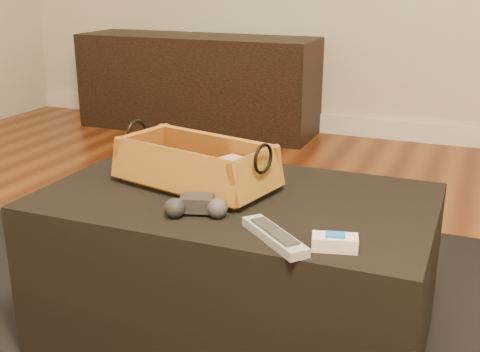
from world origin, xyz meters
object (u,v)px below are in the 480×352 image
at_px(tv_remote, 186,176).
at_px(game_controller, 196,206).
at_px(ottoman, 236,268).
at_px(silver_remote, 274,236).
at_px(cream_gadget, 335,242).
at_px(media_cabinet, 197,83).
at_px(wicker_basket, 196,167).

bearing_deg(tv_remote, game_controller, -49.11).
xyz_separation_m(ottoman, silver_remote, (0.18, -0.23, 0.22)).
xyz_separation_m(game_controller, cream_gadget, (0.35, -0.05, -0.01)).
bearing_deg(tv_remote, cream_gadget, -19.61).
height_order(ottoman, game_controller, game_controller).
xyz_separation_m(media_cabinet, ottoman, (1.16, -2.13, -0.08)).
bearing_deg(ottoman, wicker_basket, 167.95).
bearing_deg(ottoman, media_cabinet, 118.49).
height_order(game_controller, cream_gadget, game_controller).
bearing_deg(silver_remote, media_cabinet, 119.60).
distance_m(game_controller, silver_remote, 0.23).
bearing_deg(wicker_basket, cream_gadget, -29.35).
relative_size(media_cabinet, wicker_basket, 3.27).
relative_size(wicker_basket, silver_remote, 2.48).
relative_size(media_cabinet, cream_gadget, 14.95).
xyz_separation_m(media_cabinet, cream_gadget, (1.47, -2.35, 0.14)).
height_order(tv_remote, silver_remote, tv_remote).
relative_size(media_cabinet, silver_remote, 8.11).
distance_m(media_cabinet, silver_remote, 2.72).
relative_size(tv_remote, game_controller, 1.47).
distance_m(ottoman, wicker_basket, 0.29).
height_order(media_cabinet, silver_remote, media_cabinet).
height_order(media_cabinet, ottoman, media_cabinet).
bearing_deg(game_controller, cream_gadget, -8.99).
distance_m(media_cabinet, wicker_basket, 2.35).
bearing_deg(silver_remote, wicker_basket, 140.57).
bearing_deg(silver_remote, tv_remote, 143.90).
bearing_deg(wicker_basket, silver_remote, -39.43).
distance_m(media_cabinet, game_controller, 2.57).
xyz_separation_m(media_cabinet, tv_remote, (1.01, -2.12, 0.16)).
distance_m(game_controller, cream_gadget, 0.35).
bearing_deg(tv_remote, ottoman, 1.24).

